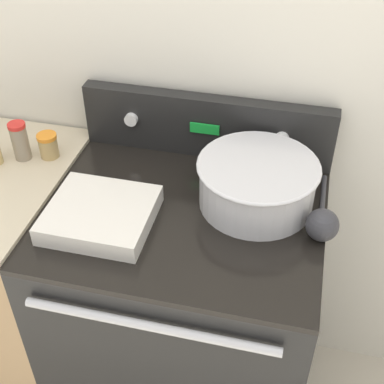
{
  "coord_description": "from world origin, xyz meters",
  "views": [
    {
      "loc": [
        0.28,
        -0.76,
        1.88
      ],
      "look_at": [
        0.02,
        0.33,
        0.97
      ],
      "focal_mm": 50.0,
      "sensor_mm": 36.0,
      "label": 1
    }
  ],
  "objects_px": {
    "casserole_dish": "(100,214)",
    "ladle": "(322,223)",
    "mixing_bowl": "(257,181)",
    "spice_jar_orange_cap": "(48,145)",
    "spice_jar_red_cap": "(20,141)"
  },
  "relations": [
    {
      "from": "mixing_bowl",
      "to": "spice_jar_red_cap",
      "type": "distance_m",
      "value": 0.73
    },
    {
      "from": "casserole_dish",
      "to": "spice_jar_red_cap",
      "type": "xyz_separation_m",
      "value": [
        -0.33,
        0.21,
        0.04
      ]
    },
    {
      "from": "ladle",
      "to": "spice_jar_orange_cap",
      "type": "xyz_separation_m",
      "value": [
        -0.83,
        0.15,
        0.01
      ]
    },
    {
      "from": "casserole_dish",
      "to": "spice_jar_orange_cap",
      "type": "xyz_separation_m",
      "value": [
        -0.26,
        0.24,
        0.02
      ]
    },
    {
      "from": "ladle",
      "to": "spice_jar_orange_cap",
      "type": "distance_m",
      "value": 0.85
    },
    {
      "from": "mixing_bowl",
      "to": "spice_jar_orange_cap",
      "type": "bearing_deg",
      "value": 174.7
    },
    {
      "from": "casserole_dish",
      "to": "ladle",
      "type": "relative_size",
      "value": 0.92
    },
    {
      "from": "casserole_dish",
      "to": "spice_jar_orange_cap",
      "type": "distance_m",
      "value": 0.35
    },
    {
      "from": "mixing_bowl",
      "to": "spice_jar_orange_cap",
      "type": "relative_size",
      "value": 4.29
    },
    {
      "from": "casserole_dish",
      "to": "spice_jar_red_cap",
      "type": "distance_m",
      "value": 0.4
    },
    {
      "from": "mixing_bowl",
      "to": "ladle",
      "type": "xyz_separation_m",
      "value": [
        0.18,
        -0.09,
        -0.04
      ]
    },
    {
      "from": "mixing_bowl",
      "to": "ladle",
      "type": "height_order",
      "value": "mixing_bowl"
    },
    {
      "from": "mixing_bowl",
      "to": "ladle",
      "type": "relative_size",
      "value": 1.11
    },
    {
      "from": "casserole_dish",
      "to": "spice_jar_orange_cap",
      "type": "relative_size",
      "value": 3.53
    },
    {
      "from": "casserole_dish",
      "to": "spice_jar_red_cap",
      "type": "height_order",
      "value": "spice_jar_red_cap"
    }
  ]
}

